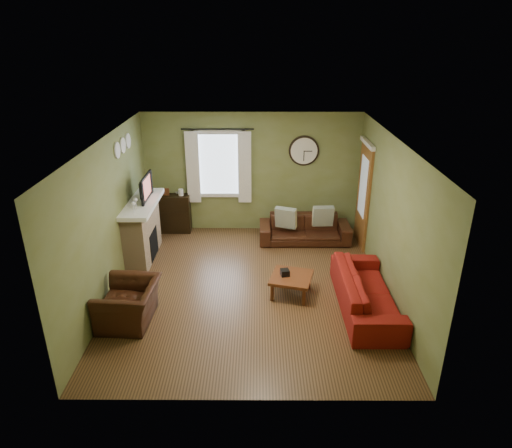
{
  "coord_description": "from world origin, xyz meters",
  "views": [
    {
      "loc": [
        0.13,
        -6.85,
        4.17
      ],
      "look_at": [
        0.1,
        0.4,
        1.05
      ],
      "focal_mm": 32.0,
      "sensor_mm": 36.0,
      "label": 1
    }
  ],
  "objects_px": {
    "sofa_brown": "(304,229)",
    "armchair": "(129,304)",
    "coffee_table": "(291,285)",
    "sofa_red": "(366,291)",
    "bookshelf": "(174,214)"
  },
  "relations": [
    {
      "from": "bookshelf",
      "to": "sofa_brown",
      "type": "relative_size",
      "value": 0.45
    },
    {
      "from": "sofa_brown",
      "to": "armchair",
      "type": "distance_m",
      "value": 4.13
    },
    {
      "from": "bookshelf",
      "to": "armchair",
      "type": "bearing_deg",
      "value": -92.05
    },
    {
      "from": "bookshelf",
      "to": "coffee_table",
      "type": "height_order",
      "value": "bookshelf"
    },
    {
      "from": "coffee_table",
      "to": "sofa_red",
      "type": "bearing_deg",
      "value": -19.21
    },
    {
      "from": "bookshelf",
      "to": "sofa_brown",
      "type": "bearing_deg",
      "value": -9.97
    },
    {
      "from": "sofa_brown",
      "to": "coffee_table",
      "type": "xyz_separation_m",
      "value": [
        -0.42,
        -2.12,
        -0.1
      ]
    },
    {
      "from": "sofa_red",
      "to": "coffee_table",
      "type": "distance_m",
      "value": 1.25
    },
    {
      "from": "coffee_table",
      "to": "armchair",
      "type": "bearing_deg",
      "value": -162.87
    },
    {
      "from": "sofa_red",
      "to": "armchair",
      "type": "relative_size",
      "value": 2.2
    },
    {
      "from": "sofa_red",
      "to": "armchair",
      "type": "xyz_separation_m",
      "value": [
        -3.7,
        -0.37,
        0.0
      ]
    },
    {
      "from": "sofa_brown",
      "to": "sofa_red",
      "type": "relative_size",
      "value": 0.89
    },
    {
      "from": "bookshelf",
      "to": "armchair",
      "type": "distance_m",
      "value": 3.4
    },
    {
      "from": "bookshelf",
      "to": "sofa_red",
      "type": "xyz_separation_m",
      "value": [
        3.58,
        -3.02,
        -0.12
      ]
    },
    {
      "from": "armchair",
      "to": "sofa_red",
      "type": "bearing_deg",
      "value": 99.2
    }
  ]
}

